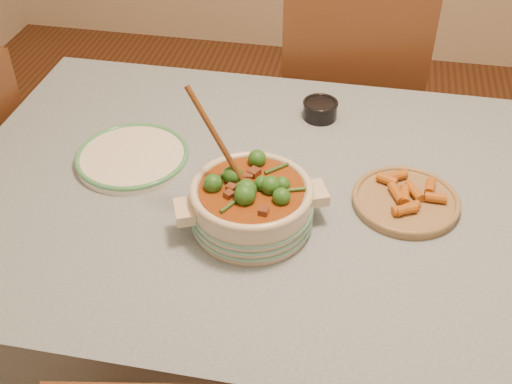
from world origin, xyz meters
TOP-DOWN VIEW (x-y plane):
  - floor at (0.00, 0.00)m, footprint 4.50×4.50m
  - dining_table at (0.00, 0.00)m, footprint 1.68×1.08m
  - stew_casserole at (-0.09, -0.13)m, footprint 0.34×0.34m
  - white_plate at (-0.43, 0.05)m, footprint 0.37×0.37m
  - condiment_bowl at (0.01, 0.34)m, footprint 0.12×0.12m
  - fried_plate at (0.25, 0.01)m, footprint 0.30×0.30m
  - chair_far at (0.06, 0.80)m, footprint 0.52×0.52m

SIDE VIEW (x-z plane):
  - floor at x=0.00m, z-range 0.00..0.00m
  - chair_far at x=0.06m, z-range 0.07..1.06m
  - dining_table at x=0.00m, z-range 0.29..1.04m
  - white_plate at x=-0.43m, z-range 0.76..0.78m
  - fried_plate at x=0.25m, z-range 0.75..0.79m
  - condiment_bowl at x=0.01m, z-range 0.76..0.81m
  - stew_casserole at x=-0.09m, z-range 0.66..0.98m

